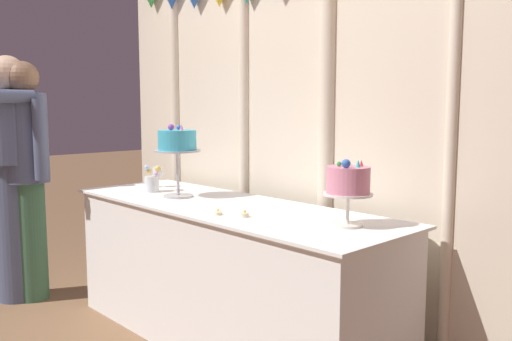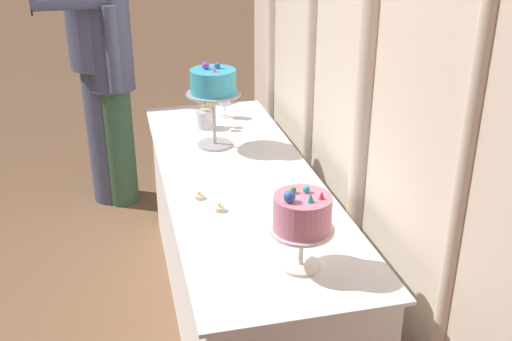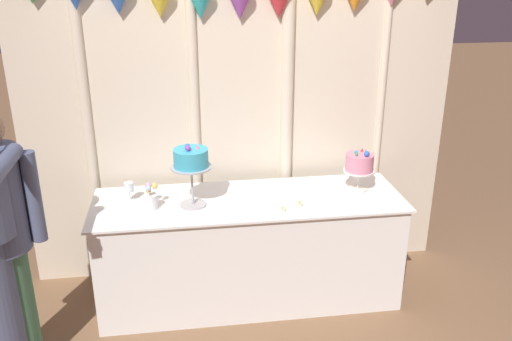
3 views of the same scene
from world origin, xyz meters
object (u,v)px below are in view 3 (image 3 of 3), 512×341
at_px(cake_display_nearright, 359,164).
at_px(guest_man_dark_suit, 3,234).
at_px(tealight_near_left, 299,204).
at_px(cake_display_nearleft, 191,161).
at_px(cake_table, 249,249).
at_px(tealight_far_left, 282,209).
at_px(flower_vase, 151,198).
at_px(wine_glass, 129,188).

bearing_deg(cake_display_nearright, guest_man_dark_suit, -165.58).
xyz_separation_m(tealight_near_left, guest_man_dark_suit, (-1.76, -0.38, 0.11)).
relative_size(cake_display_nearleft, cake_display_nearright, 1.40).
xyz_separation_m(cake_table, tealight_far_left, (0.19, -0.21, 0.40)).
relative_size(cake_display_nearright, tealight_near_left, 7.11).
xyz_separation_m(tealight_far_left, tealight_near_left, (0.13, 0.06, 0.00)).
bearing_deg(flower_vase, tealight_near_left, -6.05).
height_order(cake_table, wine_glass, wine_glass).
distance_m(cake_display_nearleft, wine_glass, 0.49).
relative_size(cake_table, cake_display_nearright, 6.88).
relative_size(wine_glass, flower_vase, 0.78).
height_order(cake_display_nearright, tealight_near_left, cake_display_nearright).
relative_size(cake_display_nearleft, guest_man_dark_suit, 0.27).
height_order(tealight_near_left, guest_man_dark_suit, guest_man_dark_suit).
bearing_deg(cake_table, cake_display_nearleft, -173.44).
height_order(cake_table, tealight_far_left, tealight_far_left).
bearing_deg(cake_display_nearright, tealight_far_left, -156.46).
height_order(cake_table, flower_vase, flower_vase).
bearing_deg(flower_vase, guest_man_dark_suit, -148.53).
relative_size(cake_display_nearright, wine_glass, 2.29).
height_order(flower_vase, tealight_near_left, flower_vase).
bearing_deg(tealight_near_left, guest_man_dark_suit, -167.94).
bearing_deg(wine_glass, cake_table, -6.37).
xyz_separation_m(cake_display_nearright, tealight_far_left, (-0.59, -0.26, -0.19)).
xyz_separation_m(cake_table, wine_glass, (-0.80, 0.09, 0.49)).
height_order(cake_display_nearright, guest_man_dark_suit, guest_man_dark_suit).
bearing_deg(cake_display_nearright, wine_glass, 178.51).
relative_size(cake_display_nearright, guest_man_dark_suit, 0.19).
relative_size(cake_display_nearright, flower_vase, 1.78).
height_order(cake_table, cake_display_nearright, cake_display_nearright).
relative_size(wine_glass, tealight_near_left, 3.11).
bearing_deg(tealight_far_left, guest_man_dark_suit, -169.13).
distance_m(cake_table, cake_display_nearleft, 0.80).
bearing_deg(guest_man_dark_suit, tealight_near_left, 12.06).
bearing_deg(tealight_near_left, tealight_far_left, -153.84).
bearing_deg(guest_man_dark_suit, cake_display_nearleft, 24.47).
bearing_deg(cake_display_nearleft, guest_man_dark_suit, -155.53).
bearing_deg(tealight_near_left, flower_vase, 173.95).
bearing_deg(flower_vase, cake_table, 3.95).
relative_size(cake_display_nearleft, tealight_near_left, 9.96).
bearing_deg(cake_display_nearright, flower_vase, -176.30).
bearing_deg(cake_table, tealight_near_left, -24.84).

